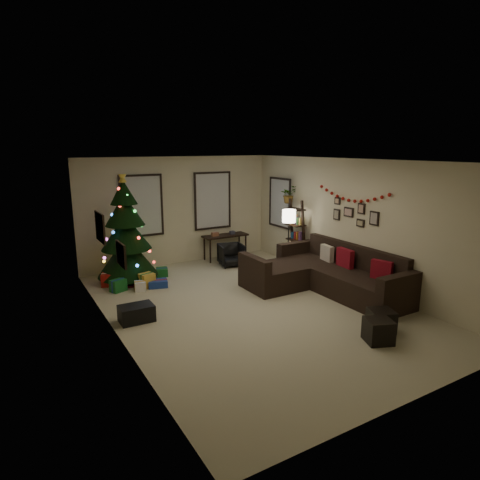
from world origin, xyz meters
name	(u,v)px	position (x,y,z in m)	size (l,w,h in m)	color
floor	(252,306)	(0.00, 0.00, 0.00)	(7.00, 7.00, 0.00)	tan
ceiling	(253,161)	(0.00, 0.00, 2.70)	(7.00, 7.00, 0.00)	white
wall_back	(178,211)	(0.00, 3.50, 1.35)	(5.00, 5.00, 0.00)	beige
wall_front	(420,294)	(0.00, -3.50, 1.35)	(5.00, 5.00, 0.00)	beige
wall_left	(112,254)	(-2.50, 0.00, 1.35)	(7.00, 7.00, 0.00)	beige
wall_right	(352,223)	(2.50, 0.00, 1.35)	(7.00, 7.00, 0.00)	beige
window_back_left	(142,206)	(-0.95, 3.47, 1.55)	(1.05, 0.06, 1.50)	#728CB2
window_back_right	(212,201)	(0.95, 3.47, 1.55)	(1.05, 0.06, 1.50)	#728CB2
window_right_wall	(280,203)	(2.47, 2.55, 1.50)	(0.06, 0.90, 1.30)	#728CB2
christmas_tree	(126,236)	(-1.56, 2.71, 1.02)	(1.32, 1.32, 2.45)	black
presents	(138,281)	(-1.49, 2.21, 0.12)	(1.50, 1.01, 0.30)	#14591E
sofa	(325,276)	(1.80, 0.00, 0.31)	(2.17, 3.12, 0.94)	black
pillow_red_a	(382,271)	(2.21, -1.10, 0.64)	(0.11, 0.40, 0.40)	maroon
pillow_red_b	(345,259)	(2.21, -0.14, 0.64)	(0.12, 0.44, 0.44)	maroon
pillow_cream	(327,254)	(2.21, 0.41, 0.63)	(0.11, 0.38, 0.38)	#BFAF9A
ottoman_near	(378,331)	(0.90, -2.23, 0.18)	(0.39, 0.39, 0.37)	black
ottoman_far	(381,321)	(1.24, -1.98, 0.18)	(0.38, 0.38, 0.36)	black
desk	(225,238)	(1.19, 3.22, 0.58)	(1.21, 0.43, 0.65)	black
desk_chair	(231,255)	(1.01, 2.57, 0.28)	(0.54, 0.51, 0.56)	black
bookshelf	(297,235)	(2.30, 1.60, 0.83)	(0.30, 0.50, 1.70)	black
potted_plant	(289,192)	(2.30, 1.98, 1.85)	(0.51, 0.44, 0.56)	#4C4C4C
floor_lamp	(289,220)	(1.95, 1.47, 1.25)	(0.32, 0.32, 1.49)	black
art_map	(100,227)	(-2.48, 0.85, 1.62)	(0.04, 0.60, 0.50)	black
art_abstract	(121,254)	(-2.48, -0.43, 1.44)	(0.04, 0.45, 0.35)	black
gallery	(355,214)	(2.48, -0.07, 1.57)	(0.03, 1.25, 0.54)	black
garland	(352,195)	(2.45, 0.00, 1.95)	(0.08, 1.90, 0.30)	#A5140C
stocking_left	(172,203)	(-0.14, 3.58, 1.54)	(0.20, 0.05, 0.36)	#990F0C
stocking_right	(184,209)	(0.19, 3.56, 1.38)	(0.20, 0.05, 0.36)	#990F0C
storage_bin	(137,313)	(-2.07, 0.42, 0.14)	(0.57, 0.38, 0.29)	black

